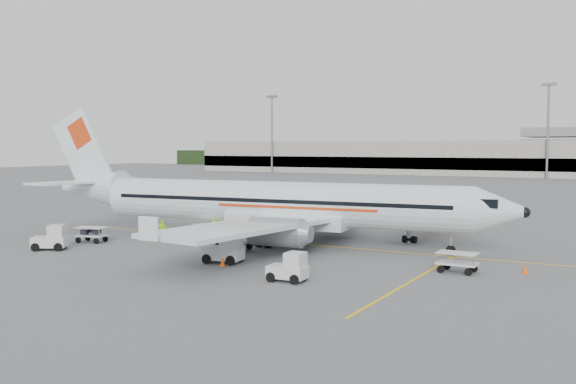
# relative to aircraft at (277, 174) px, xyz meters

# --- Properties ---
(ground) EXTENTS (360.00, 360.00, 0.00)m
(ground) POSITION_rel_aircraft_xyz_m (-0.51, 0.63, -5.36)
(ground) COLOR #56595B
(stripe_lead) EXTENTS (44.00, 0.20, 0.01)m
(stripe_lead) POSITION_rel_aircraft_xyz_m (-0.51, 0.63, -5.36)
(stripe_lead) COLOR yellow
(stripe_lead) RESTS_ON ground
(stripe_cross) EXTENTS (0.20, 20.00, 0.01)m
(stripe_cross) POSITION_rel_aircraft_xyz_m (13.49, -7.37, -5.36)
(stripe_cross) COLOR yellow
(stripe_cross) RESTS_ON ground
(terminal_west) EXTENTS (110.00, 22.00, 9.00)m
(terminal_west) POSITION_rel_aircraft_xyz_m (-40.51, 130.63, -0.86)
(terminal_west) COLOR gray
(terminal_west) RESTS_ON ground
(treeline) EXTENTS (300.00, 3.00, 6.00)m
(treeline) POSITION_rel_aircraft_xyz_m (-0.51, 175.63, -2.36)
(treeline) COLOR black
(treeline) RESTS_ON ground
(mast_west) EXTENTS (3.20, 1.20, 22.00)m
(mast_west) POSITION_rel_aircraft_xyz_m (-70.51, 118.63, 5.64)
(mast_west) COLOR slate
(mast_west) RESTS_ON ground
(mast_center) EXTENTS (3.20, 1.20, 22.00)m
(mast_center) POSITION_rel_aircraft_xyz_m (4.49, 118.63, 5.64)
(mast_center) COLOR slate
(mast_center) RESTS_ON ground
(aircraft) EXTENTS (41.51, 33.89, 10.73)m
(aircraft) POSITION_rel_aircraft_xyz_m (0.00, 0.00, 0.00)
(aircraft) COLOR white
(aircraft) RESTS_ON ground
(jet_bridge) EXTENTS (3.76, 14.68, 3.81)m
(jet_bridge) POSITION_rel_aircraft_xyz_m (9.18, 10.58, -3.46)
(jet_bridge) COLOR silver
(jet_bridge) RESTS_ON ground
(belt_loader) EXTENTS (5.44, 3.33, 2.77)m
(belt_loader) POSITION_rel_aircraft_xyz_m (-2.74, -1.37, -3.98)
(belt_loader) COLOR silver
(belt_loader) RESTS_ON ground
(tug_fore) EXTENTS (2.20, 1.33, 1.65)m
(tug_fore) POSITION_rel_aircraft_xyz_m (7.47, -11.79, -4.54)
(tug_fore) COLOR silver
(tug_fore) RESTS_ON ground
(tug_mid) EXTENTS (2.65, 1.78, 1.90)m
(tug_mid) POSITION_rel_aircraft_xyz_m (1.11, -8.84, -4.41)
(tug_mid) COLOR silver
(tug_mid) RESTS_ON ground
(tug_aft) EXTENTS (2.72, 2.38, 1.83)m
(tug_aft) POSITION_rel_aircraft_xyz_m (-12.84, -10.67, -4.45)
(tug_aft) COLOR silver
(tug_aft) RESTS_ON ground
(cart_loaded_a) EXTENTS (2.89, 2.34, 1.31)m
(cart_loaded_a) POSITION_rel_aircraft_xyz_m (-5.54, -1.37, -4.71)
(cart_loaded_a) COLOR silver
(cart_loaded_a) RESTS_ON ground
(cart_loaded_b) EXTENTS (2.56, 1.80, 1.22)m
(cart_loaded_b) POSITION_rel_aircraft_xyz_m (-12.91, -6.57, -4.75)
(cart_loaded_b) COLOR silver
(cart_loaded_b) RESTS_ON ground
(cart_empty_a) EXTENTS (2.72, 1.79, 1.34)m
(cart_empty_a) POSITION_rel_aircraft_xyz_m (-1.23, -4.18, -4.69)
(cart_empty_a) COLOR silver
(cart_empty_a) RESTS_ON ground
(cart_empty_b) EXTENTS (2.38, 1.45, 1.22)m
(cart_empty_b) POSITION_rel_aircraft_xyz_m (15.08, -4.76, -4.75)
(cart_empty_b) COLOR silver
(cart_empty_b) RESTS_ON ground
(cone_nose) EXTENTS (0.39, 0.39, 0.63)m
(cone_nose) POSITION_rel_aircraft_xyz_m (18.64, -3.23, -5.05)
(cone_nose) COLOR #ED500B
(cone_nose) RESTS_ON ground
(cone_port) EXTENTS (0.33, 0.33, 0.54)m
(cone_port) POSITION_rel_aircraft_xyz_m (5.14, 19.29, -5.09)
(cone_port) COLOR #ED500B
(cone_port) RESTS_ON ground
(cone_stbd) EXTENTS (0.35, 0.35, 0.57)m
(cone_stbd) POSITION_rel_aircraft_xyz_m (1.70, -9.78, -5.08)
(cone_stbd) COLOR #ED500B
(cone_stbd) RESTS_ON ground
(crew_a) EXTENTS (0.72, 0.67, 1.65)m
(crew_a) POSITION_rel_aircraft_xyz_m (-4.48, -0.87, -4.54)
(crew_a) COLOR #93DF0F
(crew_a) RESTS_ON ground
(crew_b) EXTENTS (0.96, 1.01, 1.64)m
(crew_b) POSITION_rel_aircraft_xyz_m (-4.74, -0.87, -4.54)
(crew_b) COLOR #93DF0F
(crew_b) RESTS_ON ground
(crew_c) EXTENTS (0.92, 1.18, 1.60)m
(crew_c) POSITION_rel_aircraft_xyz_m (-5.28, -0.87, -4.56)
(crew_c) COLOR #93DF0F
(crew_c) RESTS_ON ground
(crew_d) EXTENTS (1.07, 0.90, 1.72)m
(crew_d) POSITION_rel_aircraft_xyz_m (-8.39, -3.53, -4.50)
(crew_d) COLOR #93DF0F
(crew_d) RESTS_ON ground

